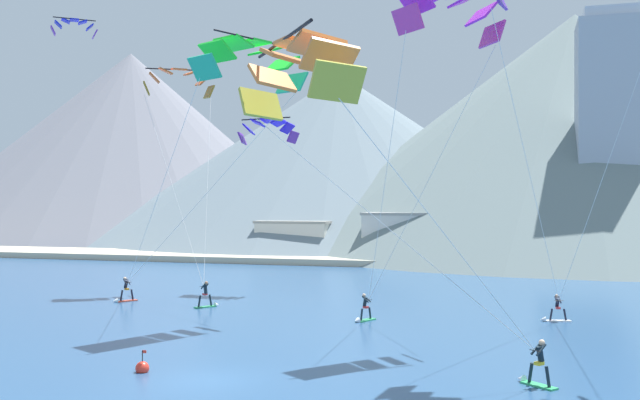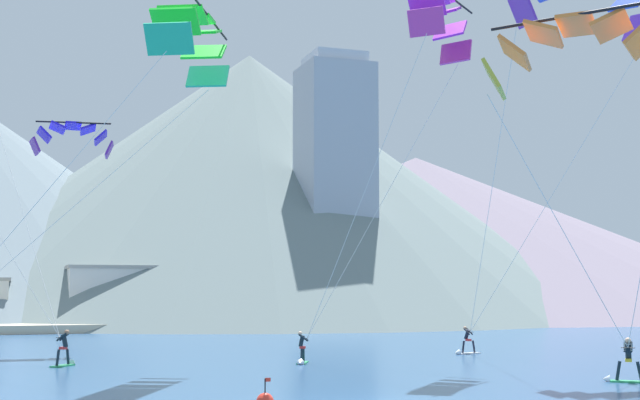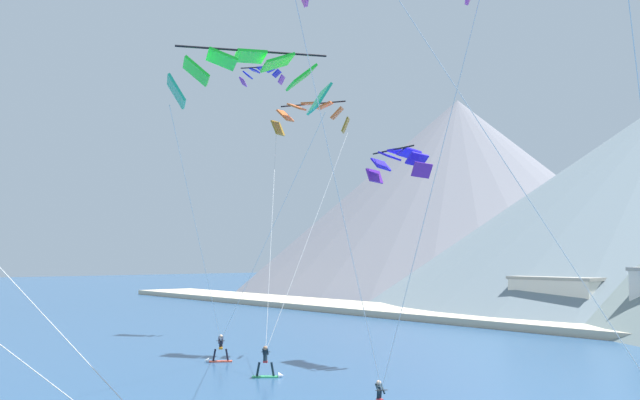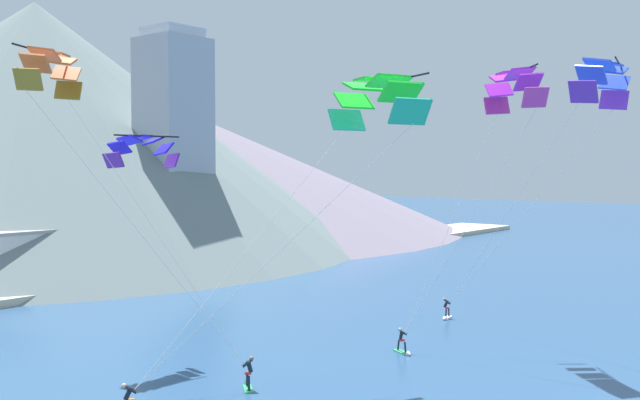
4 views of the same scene
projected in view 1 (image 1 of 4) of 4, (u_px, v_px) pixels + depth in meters
ground_plane at (210, 381)px, 27.57m from camera, size 400.00×400.00×0.00m
kitesurfer_near_lead at (535, 370)px, 26.91m from camera, size 1.59×1.42×1.83m
kitesurfer_near_trail at (124, 294)px, 49.35m from camera, size 1.27×1.68×1.75m
kitesurfer_mid_center at (208, 299)px, 46.73m from camera, size 1.39×1.61×1.81m
kitesurfer_far_left at (363, 314)px, 41.27m from camera, size 1.10×1.74×1.65m
kitesurfer_far_right at (554, 314)px, 41.21m from camera, size 1.78×0.81×1.62m
parafoil_kite_near_lead at (300, 69)px, 21.84m from camera, size 9.61×9.62×10.55m
parafoil_kite_near_trail at (251, 59)px, 40.96m from camera, size 13.92×9.36×14.81m
parafoil_kite_mid_center at (179, 80)px, 56.00m from camera, size 8.52×10.14×16.14m
parafoil_kite_far_left at (450, 9)px, 35.48m from camera, size 7.83×7.49×16.40m
parafoil_kite_distant_high_outer at (74, 25)px, 64.02m from camera, size 3.81×3.33×1.56m
parafoil_kite_distant_low_drift at (268, 128)px, 55.78m from camera, size 4.90×1.65×2.02m
race_marker_buoy at (142, 368)px, 29.00m from camera, size 0.56×0.56×1.02m
shoreline_strip at (415, 261)px, 78.35m from camera, size 180.00×10.00×0.70m
shore_building_harbour_front at (401, 237)px, 82.13m from camera, size 8.15×6.98×5.67m
shore_building_promenade_mid at (606, 248)px, 74.92m from camera, size 6.12×4.99×4.11m
shore_building_quay_east at (295, 239)px, 86.89m from camera, size 9.16×4.75×4.57m
highrise_tower at (610, 139)px, 78.72m from camera, size 7.00×7.00×28.02m
mountain_peak_west_ridge at (575, 131)px, 106.28m from camera, size 92.73×92.73×34.88m
mountain_peak_central_summit at (131, 145)px, 143.64m from camera, size 85.26×85.26×36.79m
mountain_peak_east_shoulder at (340, 158)px, 121.97m from camera, size 85.03×85.03×28.78m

